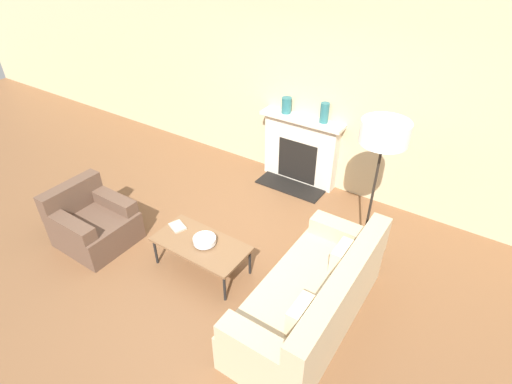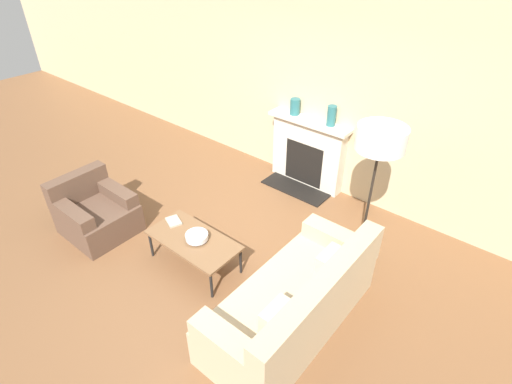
# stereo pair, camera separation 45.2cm
# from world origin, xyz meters

# --- Properties ---
(ground_plane) EXTENTS (18.00, 18.00, 0.00)m
(ground_plane) POSITION_xyz_m (0.00, 0.00, 0.00)
(ground_plane) COLOR brown
(wall_back) EXTENTS (18.00, 0.06, 2.90)m
(wall_back) POSITION_xyz_m (0.00, 2.43, 1.45)
(wall_back) COLOR #C6B289
(wall_back) RESTS_ON ground_plane
(fireplace) EXTENTS (1.29, 0.59, 1.07)m
(fireplace) POSITION_xyz_m (-0.14, 2.28, 0.52)
(fireplace) COLOR beige
(fireplace) RESTS_ON ground_plane
(couch) EXTENTS (0.88, 1.96, 0.87)m
(couch) POSITION_xyz_m (1.28, -0.06, 0.32)
(couch) COLOR tan
(couch) RESTS_ON ground_plane
(armchair_near) EXTENTS (0.87, 0.80, 0.75)m
(armchair_near) POSITION_xyz_m (-1.62, -0.47, 0.28)
(armchair_near) COLOR brown
(armchair_near) RESTS_ON ground_plane
(coffee_table) EXTENTS (1.11, 0.56, 0.39)m
(coffee_table) POSITION_xyz_m (-0.14, -0.09, 0.36)
(coffee_table) COLOR brown
(coffee_table) RESTS_ON ground_plane
(bowl) EXTENTS (0.26, 0.26, 0.09)m
(bowl) POSITION_xyz_m (-0.09, -0.07, 0.45)
(bowl) COLOR silver
(bowl) RESTS_ON coffee_table
(book) EXTENTS (0.25, 0.22, 0.02)m
(book) POSITION_xyz_m (-0.55, -0.03, 0.41)
(book) COLOR #B2A893
(book) RESTS_ON coffee_table
(floor_lamp) EXTENTS (0.52, 0.52, 1.75)m
(floor_lamp) POSITION_xyz_m (1.32, 1.26, 1.53)
(floor_lamp) COLOR black
(floor_lamp) RESTS_ON ground_plane
(mantel_vase_left) EXTENTS (0.15, 0.15, 0.24)m
(mantel_vase_left) POSITION_xyz_m (-0.43, 2.30, 1.19)
(mantel_vase_left) COLOR #28666B
(mantel_vase_left) RESTS_ON fireplace
(mantel_vase_center_left) EXTENTS (0.13, 0.13, 0.29)m
(mantel_vase_center_left) POSITION_xyz_m (0.19, 2.30, 1.21)
(mantel_vase_center_left) COLOR #28666B
(mantel_vase_center_left) RESTS_ON fireplace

